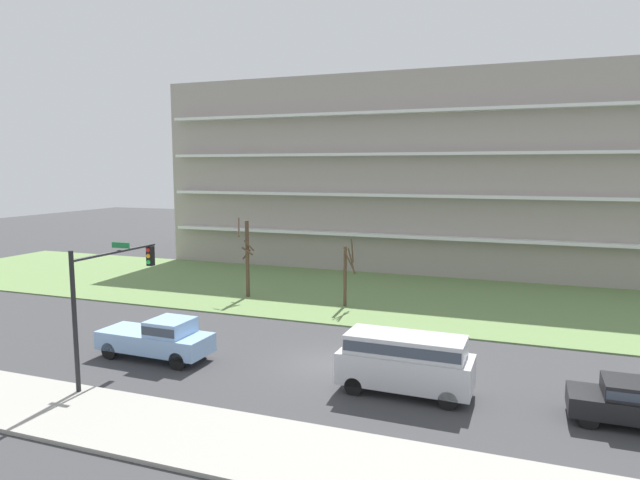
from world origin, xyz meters
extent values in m
plane|color=#38383A|center=(0.00, 0.00, 0.00)|extent=(160.00, 160.00, 0.00)
cube|color=#99968E|center=(0.00, -8.00, 0.07)|extent=(80.00, 4.00, 0.15)
cube|color=#66844C|center=(0.00, 14.00, 0.04)|extent=(80.00, 16.00, 0.08)
cube|color=#9E938C|center=(0.00, 28.20, 8.30)|extent=(46.88, 12.41, 16.60)
cube|color=white|center=(0.00, 21.55, 3.32)|extent=(45.01, 0.90, 0.24)
cube|color=white|center=(0.00, 21.55, 6.64)|extent=(45.01, 0.90, 0.24)
cube|color=white|center=(0.00, 21.55, 9.96)|extent=(45.01, 0.90, 0.24)
cube|color=white|center=(0.00, 21.55, 13.28)|extent=(45.01, 0.90, 0.24)
cylinder|color=#4C3828|center=(-9.58, 10.45, 2.66)|extent=(0.26, 0.26, 5.31)
cylinder|color=#4C3828|center=(-9.33, 10.24, 3.65)|extent=(0.57, 0.65, 0.81)
cylinder|color=#4C3828|center=(-9.41, 10.13, 3.28)|extent=(0.76, 0.48, 0.63)
cylinder|color=#4C3828|center=(-10.04, 10.21, 4.88)|extent=(0.64, 1.06, 1.23)
cylinder|color=#4C3828|center=(-9.74, 10.66, 2.97)|extent=(0.55, 0.47, 0.70)
cylinder|color=#4C3828|center=(-2.52, 10.20, 1.97)|extent=(0.21, 0.21, 3.94)
cylinder|color=#4C3828|center=(-2.15, 9.95, 3.02)|extent=(0.62, 0.85, 1.60)
cylinder|color=#4C3828|center=(-2.07, 10.28, 3.68)|extent=(0.26, 0.98, 1.71)
cylinder|color=#4C3828|center=(-2.08, 10.13, 3.02)|extent=(0.26, 0.98, 1.83)
cube|color=#8CB2E0|center=(-7.89, -2.00, 0.82)|extent=(5.45, 2.13, 0.85)
cube|color=#8CB2E0|center=(-6.99, -2.02, 1.60)|extent=(1.84, 1.88, 0.70)
cube|color=#2D3847|center=(-6.99, -2.02, 1.60)|extent=(1.81, 1.92, 0.38)
cylinder|color=black|center=(-5.98, -1.16, 0.40)|extent=(0.81, 0.24, 0.80)
cylinder|color=black|center=(-6.02, -2.94, 0.40)|extent=(0.81, 0.24, 0.80)
cylinder|color=black|center=(-9.76, -1.06, 0.40)|extent=(0.81, 0.24, 0.80)
cylinder|color=black|center=(-9.80, -2.84, 0.40)|extent=(0.81, 0.24, 0.80)
cube|color=#B7BABF|center=(3.87, -2.00, 0.98)|extent=(5.24, 2.11, 1.25)
cube|color=#B7BABF|center=(3.87, -2.00, 1.98)|extent=(4.64, 1.94, 0.75)
cube|color=#2D3847|center=(3.87, -2.00, 1.98)|extent=(4.55, 1.98, 0.41)
cylinder|color=black|center=(5.71, -1.15, 0.36)|extent=(0.72, 0.24, 0.72)
cylinder|color=black|center=(5.67, -2.93, 0.36)|extent=(0.72, 0.24, 0.72)
cylinder|color=black|center=(2.07, -1.07, 0.36)|extent=(0.72, 0.24, 0.72)
cylinder|color=black|center=(2.04, -2.85, 0.36)|extent=(0.72, 0.24, 0.72)
cube|color=black|center=(11.91, -2.00, 0.67)|extent=(4.41, 1.82, 0.70)
cube|color=black|center=(11.91, -2.00, 1.29)|extent=(2.21, 1.66, 0.55)
cube|color=#2D3847|center=(11.91, -2.00, 1.29)|extent=(2.16, 1.70, 0.30)
cylinder|color=black|center=(10.37, -1.20, 0.32)|extent=(0.64, 0.22, 0.64)
cylinder|color=black|center=(10.37, -2.78, 0.32)|extent=(0.64, 0.22, 0.64)
cylinder|color=black|center=(-8.05, -6.60, 2.85)|extent=(0.18, 0.18, 5.71)
cylinder|color=black|center=(-8.05, -4.09, 5.31)|extent=(0.12, 5.02, 0.12)
cube|color=black|center=(-8.05, -1.88, 4.81)|extent=(0.28, 0.28, 0.90)
sphere|color=red|center=(-8.05, -2.03, 5.11)|extent=(0.20, 0.20, 0.20)
sphere|color=#F2A519|center=(-8.05, -2.03, 4.83)|extent=(0.20, 0.20, 0.20)
sphere|color=green|center=(-8.05, -2.03, 4.55)|extent=(0.20, 0.20, 0.20)
cube|color=#197238|center=(-8.05, -3.84, 5.56)|extent=(0.90, 0.04, 0.24)
camera|label=1|loc=(8.02, -22.77, 8.80)|focal=31.16mm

